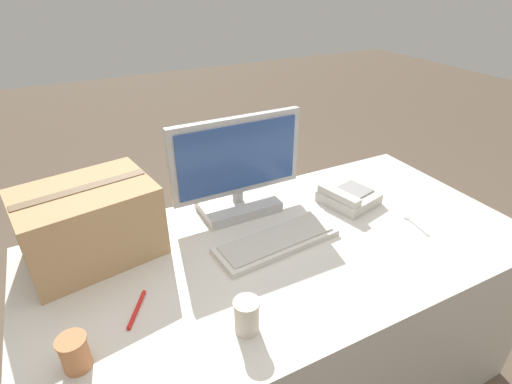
{
  "coord_description": "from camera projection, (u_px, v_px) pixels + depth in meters",
  "views": [
    {
      "loc": [
        -0.63,
        -0.98,
        1.62
      ],
      "look_at": [
        -0.04,
        0.17,
        0.88
      ],
      "focal_mm": 28.0,
      "sensor_mm": 36.0,
      "label": 1
    }
  ],
  "objects": [
    {
      "name": "ground_plane",
      "position": [
        280.0,
        375.0,
        1.81
      ],
      "size": [
        12.0,
        12.0,
        0.0
      ],
      "primitive_type": "plane",
      "color": "brown"
    },
    {
      "name": "office_desk",
      "position": [
        283.0,
        318.0,
        1.63
      ],
      "size": [
        1.8,
        0.9,
        0.73
      ],
      "color": "beige",
      "rests_on": "ground_plane"
    },
    {
      "name": "monitor",
      "position": [
        237.0,
        173.0,
        1.58
      ],
      "size": [
        0.54,
        0.2,
        0.4
      ],
      "color": "#B7B7B7",
      "rests_on": "office_desk"
    },
    {
      "name": "keyboard",
      "position": [
        276.0,
        241.0,
        1.45
      ],
      "size": [
        0.47,
        0.21,
        0.03
      ],
      "rotation": [
        0.0,
        0.0,
        0.09
      ],
      "color": "beige",
      "rests_on": "office_desk"
    },
    {
      "name": "desk_phone",
      "position": [
        348.0,
        197.0,
        1.69
      ],
      "size": [
        0.24,
        0.25,
        0.08
      ],
      "rotation": [
        0.0,
        0.0,
        0.24
      ],
      "color": "beige",
      "rests_on": "office_desk"
    },
    {
      "name": "paper_cup_left",
      "position": [
        75.0,
        353.0,
        0.99
      ],
      "size": [
        0.08,
        0.08,
        0.1
      ],
      "color": "#BC7547",
      "rests_on": "office_desk"
    },
    {
      "name": "paper_cup_right",
      "position": [
        247.0,
        316.0,
        1.09
      ],
      "size": [
        0.07,
        0.07,
        0.11
      ],
      "color": "beige",
      "rests_on": "office_desk"
    },
    {
      "name": "spoon",
      "position": [
        411.0,
        221.0,
        1.58
      ],
      "size": [
        0.04,
        0.15,
        0.0
      ],
      "rotation": [
        0.0,
        0.0,
        1.42
      ],
      "color": "#B2B2B7",
      "rests_on": "office_desk"
    },
    {
      "name": "cardboard_box",
      "position": [
        89.0,
        223.0,
        1.34
      ],
      "size": [
        0.47,
        0.37,
        0.26
      ],
      "rotation": [
        0.0,
        0.0,
        0.17
      ],
      "color": "tan",
      "rests_on": "office_desk"
    },
    {
      "name": "pen_marker",
      "position": [
        137.0,
        309.0,
        1.17
      ],
      "size": [
        0.09,
        0.13,
        0.01
      ],
      "rotation": [
        0.0,
        0.0,
        4.18
      ],
      "color": "red",
      "rests_on": "office_desk"
    }
  ]
}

